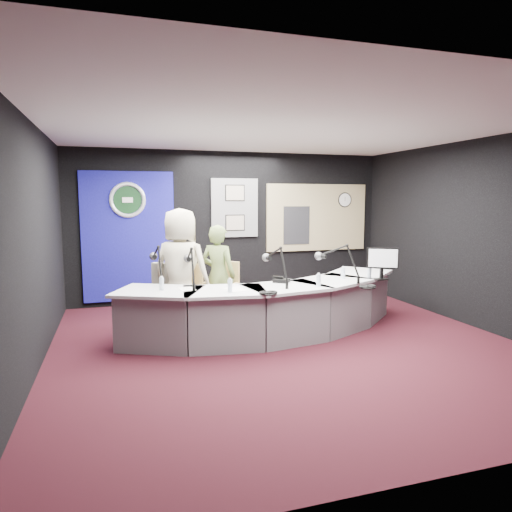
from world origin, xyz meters
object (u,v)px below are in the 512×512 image
object	(u,v)px
armchair_left	(182,299)
person_man	(181,270)
armchair_right	(218,297)
broadcast_desk	(271,308)
person_woman	(218,275)

from	to	relation	value
armchair_left	person_man	xyz separation A→B (m)	(0.00, 0.00, 0.43)
armchair_left	armchair_right	xyz separation A→B (m)	(0.57, 0.10, -0.03)
armchair_right	broadcast_desk	bearing A→B (deg)	-6.13
armchair_left	armchair_right	bearing A→B (deg)	46.58
armchair_left	broadcast_desk	bearing A→B (deg)	9.88
broadcast_desk	armchair_right	size ratio (longest dim) A/B	5.10
broadcast_desk	person_woman	distance (m)	1.01
broadcast_desk	person_woman	xyz separation A→B (m)	(-0.61, 0.70, 0.39)
armchair_left	person_man	bearing A→B (deg)	0.00
armchair_left	armchair_right	distance (m)	0.58
armchair_right	person_man	xyz separation A→B (m)	(-0.57, -0.10, 0.45)
person_man	armchair_right	bearing A→B (deg)	-137.07
broadcast_desk	person_man	size ratio (longest dim) A/B	2.52
armchair_left	person_woman	world-z (taller)	person_woman
person_man	broadcast_desk	bearing A→B (deg)	-173.77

